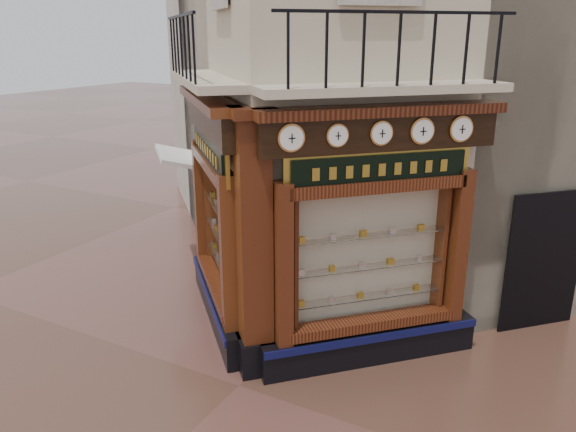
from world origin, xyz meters
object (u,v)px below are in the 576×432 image
Objects in this scene: signboard_left at (209,149)px; clock_e at (461,129)px; clock_a at (291,138)px; clock_d at (422,131)px; clock_b at (337,135)px; corner_pilaster at (254,251)px; clock_c at (381,133)px; awning at (190,269)px; signboard_right at (380,169)px.

clock_e is at bearing -123.92° from signboard_left.
clock_a is 1.00× the size of clock_d.
clock_a reaches higher than clock_b.
corner_pilaster is at bearing 171.68° from clock_e.
awning is at bearing 115.62° from clock_c.
clock_a is 1.89m from clock_d.
signboard_right is (0.41, 0.57, -0.52)m from clock_b.
clock_a is at bearing 180.00° from clock_b.
signboard_left is (1.82, -1.56, 3.10)m from awning.
clock_c is 1.23m from clock_e.
clock_b reaches higher than signboard_right.
clock_b is at bearing 180.00° from clock_e.
clock_b is 0.84× the size of clock_e.
clock_a is at bearing 180.00° from clock_e.
clock_b is 0.64m from clock_c.
clock_e reaches higher than awning.
clock_b is 0.18× the size of awning.
clock_b is 1.87m from clock_e.
clock_d is (1.93, 1.33, 1.67)m from corner_pilaster.
clock_e is (1.77, 1.77, 0.00)m from clock_a.
corner_pilaster is at bearing -169.75° from signboard_left.
clock_c is (0.90, 0.90, 0.00)m from clock_a.
clock_a is at bearing 180.00° from clock_c.
clock_b is at bearing 0.00° from clock_a.
signboard_right is (-0.04, 0.12, -0.52)m from clock_c.
clock_d is 0.77m from signboard_right.
clock_b is 0.85× the size of clock_d.
signboard_left is at bearing 140.30° from clock_d.
signboard_right reaches higher than awning.
clock_c is at bearing -180.00° from clock_d.
clock_a reaches higher than awning.
clock_b is 2.62m from signboard_left.
corner_pilaster reaches higher than signboard_right.
clock_e reaches higher than clock_c.
corner_pilaster reaches higher than clock_e.
awning is (-4.78, 1.68, -3.62)m from clock_c.
clock_e reaches higher than signboard_left.
corner_pilaster is 11.83× the size of clock_c.
clock_c reaches higher than clock_b.
awning is at bearing 116.80° from signboard_right.
clock_b is 0.88m from signboard_right.
clock_a reaches higher than clock_c.
signboard_right is at bearing 9.02° from clock_b.
clock_e is (0.87, 0.87, 0.00)m from clock_c.
clock_e is at bearing -143.15° from awning.
awning is (-5.65, 0.81, -3.62)m from clock_e.
signboard_left is (-2.96, 0.12, -0.52)m from clock_c.
corner_pilaster is 2.02m from clock_b.
corner_pilaster is at bearing -173.11° from awning.
clock_b is at bearing -22.06° from corner_pilaster.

